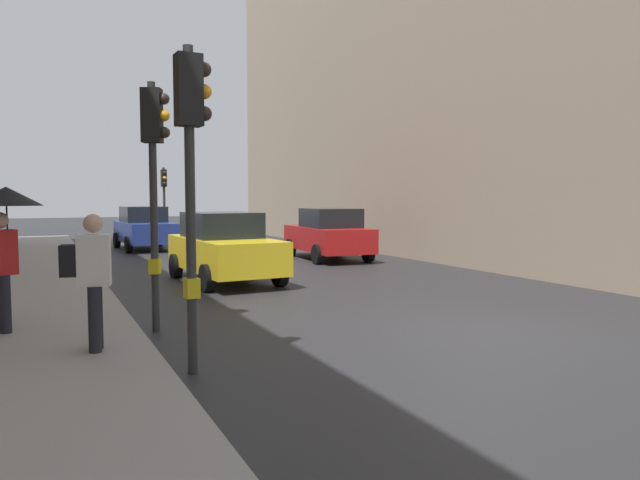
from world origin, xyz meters
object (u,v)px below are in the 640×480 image
object	(u,v)px
traffic_light_far_median	(164,190)
car_blue_van	(144,228)
traffic_light_near_left	(191,150)
car_red_sedan	(328,234)
car_yellow_taxi	(224,247)
traffic_light_near_right	(154,161)
pedestrian_with_black_backpack	(91,274)
pedestrian_with_umbrella	(5,218)

from	to	relation	value
traffic_light_far_median	car_blue_van	size ratio (longest dim) A/B	0.84
traffic_light_near_left	car_red_sedan	xyz separation A→B (m)	(7.33, 11.17, -1.83)
traffic_light_far_median	car_yellow_taxi	size ratio (longest dim) A/B	0.84
traffic_light_near_right	pedestrian_with_black_backpack	distance (m)	2.41
traffic_light_near_left	car_blue_van	distance (m)	18.27
car_red_sedan	pedestrian_with_black_backpack	world-z (taller)	pedestrian_with_black_backpack
pedestrian_with_black_backpack	car_blue_van	bearing A→B (deg)	78.92
traffic_light_near_left	car_yellow_taxi	distance (m)	8.08
car_red_sedan	car_blue_van	bearing A→B (deg)	126.49
traffic_light_near_right	pedestrian_with_umbrella	distance (m)	2.30
car_red_sedan	pedestrian_with_black_backpack	bearing A→B (deg)	-129.64
car_yellow_taxi	pedestrian_with_umbrella	world-z (taller)	pedestrian_with_umbrella
traffic_light_far_median	pedestrian_with_black_backpack	xyz separation A→B (m)	(-5.01, -21.48, -1.32)
traffic_light_near_left	car_blue_van	size ratio (longest dim) A/B	0.92
traffic_light_near_right	car_yellow_taxi	bearing A→B (deg)	62.78
pedestrian_with_black_backpack	traffic_light_near_right	bearing A→B (deg)	53.84
pedestrian_with_umbrella	pedestrian_with_black_backpack	bearing A→B (deg)	-58.98
traffic_light_far_median	pedestrian_with_umbrella	size ratio (longest dim) A/B	1.68
traffic_light_far_median	car_yellow_taxi	world-z (taller)	traffic_light_far_median
car_red_sedan	car_blue_van	size ratio (longest dim) A/B	1.01
traffic_light_near_left	traffic_light_near_right	bearing A→B (deg)	90.05
car_blue_van	pedestrian_with_black_backpack	size ratio (longest dim) A/B	2.42
traffic_light_near_right	car_yellow_taxi	world-z (taller)	traffic_light_near_right
pedestrian_with_black_backpack	car_yellow_taxi	bearing A→B (deg)	60.56
car_yellow_taxi	pedestrian_with_umbrella	size ratio (longest dim) A/B	2.00
traffic_light_far_median	traffic_light_near_right	bearing A→B (deg)	-101.09
traffic_light_far_median	pedestrian_with_black_backpack	size ratio (longest dim) A/B	2.03
traffic_light_far_median	pedestrian_with_umbrella	world-z (taller)	traffic_light_far_median
car_yellow_taxi	car_red_sedan	bearing A→B (deg)	37.89
car_yellow_taxi	car_blue_van	world-z (taller)	same
traffic_light_near_right	traffic_light_far_median	size ratio (longest dim) A/B	1.09
traffic_light_near_left	car_red_sedan	size ratio (longest dim) A/B	0.91
pedestrian_with_umbrella	pedestrian_with_black_backpack	world-z (taller)	pedestrian_with_umbrella
traffic_light_near_right	traffic_light_far_median	world-z (taller)	traffic_light_near_right
traffic_light_near_right	traffic_light_near_left	bearing A→B (deg)	-89.95
car_yellow_taxi	car_red_sedan	distance (m)	6.06
pedestrian_with_umbrella	traffic_light_near_left	bearing A→B (deg)	-52.08
traffic_light_far_median	pedestrian_with_umbrella	distance (m)	20.68
traffic_light_far_median	car_yellow_taxi	bearing A→B (deg)	-95.21
car_red_sedan	traffic_light_near_left	bearing A→B (deg)	-123.28
car_blue_van	pedestrian_with_umbrella	bearing A→B (deg)	-105.91
traffic_light_far_median	traffic_light_near_left	xyz separation A→B (m)	(-3.92, -22.49, 0.22)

